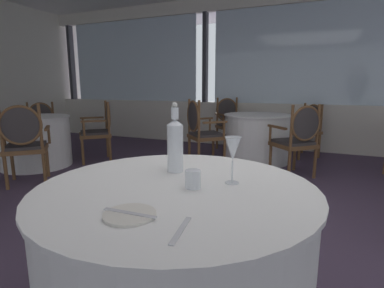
% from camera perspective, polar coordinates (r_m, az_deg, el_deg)
% --- Properties ---
extents(ground_plane, '(14.40, 14.40, 0.00)m').
position_cam_1_polar(ground_plane, '(2.34, 9.28, -19.45)').
color(ground_plane, '#47384C').
extents(window_wall_far, '(11.08, 0.14, 2.83)m').
position_cam_1_polar(window_wall_far, '(5.87, 18.91, 9.92)').
color(window_wall_far, silver).
rests_on(window_wall_far, ground_plane).
extents(foreground_table, '(1.26, 1.26, 0.74)m').
position_cam_1_polar(foreground_table, '(1.53, -2.85, -21.10)').
color(foreground_table, white).
rests_on(foreground_table, ground_plane).
extents(side_plate, '(0.18, 0.18, 0.01)m').
position_cam_1_polar(side_plate, '(1.09, -11.71, -12.94)').
color(side_plate, silver).
rests_on(side_plate, foreground_table).
extents(butter_knife, '(0.21, 0.02, 0.00)m').
position_cam_1_polar(butter_knife, '(1.09, -11.72, -12.69)').
color(butter_knife, silver).
rests_on(butter_knife, foreground_table).
extents(dinner_fork, '(0.04, 0.19, 0.00)m').
position_cam_1_polar(dinner_fork, '(0.97, -2.16, -15.97)').
color(dinner_fork, silver).
rests_on(dinner_fork, foreground_table).
extents(water_bottle, '(0.08, 0.08, 0.36)m').
position_cam_1_polar(water_bottle, '(1.56, -3.21, 0.03)').
color(water_bottle, white).
rests_on(water_bottle, foreground_table).
extents(wine_glass, '(0.07, 0.07, 0.22)m').
position_cam_1_polar(wine_glass, '(1.38, 7.73, -1.13)').
color(wine_glass, white).
rests_on(wine_glass, foreground_table).
extents(water_tumbler, '(0.07, 0.07, 0.08)m').
position_cam_1_polar(water_tumbler, '(1.33, 0.17, -6.65)').
color(water_tumbler, white).
rests_on(water_tumbler, foreground_table).
extents(background_table_1, '(1.02, 1.02, 0.74)m').
position_cam_1_polar(background_table_1, '(5.01, -27.54, 0.43)').
color(background_table_1, white).
rests_on(background_table_1, ground_plane).
extents(dining_chair_1_0, '(0.66, 0.66, 0.90)m').
position_cam_1_polar(dining_chair_1_0, '(5.91, -26.69, 3.46)').
color(dining_chair_1_0, brown).
rests_on(dining_chair_1_0, ground_plane).
extents(dining_chair_1_2, '(0.66, 0.66, 0.98)m').
position_cam_1_polar(dining_chair_1_2, '(4.06, -29.23, 0.81)').
color(dining_chair_1_2, brown).
rests_on(dining_chair_1_2, ground_plane).
extents(dining_chair_1_3, '(0.66, 0.66, 0.94)m').
position_cam_1_polar(dining_chair_1_3, '(4.96, -16.95, 3.14)').
color(dining_chair_1_3, brown).
rests_on(dining_chair_1_3, ground_plane).
extents(background_table_2, '(1.05, 1.05, 0.74)m').
position_cam_1_polar(background_table_2, '(4.87, 12.20, 1.16)').
color(background_table_2, white).
rests_on(background_table_2, ground_plane).
extents(dining_chair_2_0, '(0.66, 0.66, 0.99)m').
position_cam_1_polar(dining_chair_2_0, '(4.40, 1.68, 3.03)').
color(dining_chair_2_0, brown).
rests_on(dining_chair_2_0, ground_plane).
extents(dining_chair_2_1, '(0.66, 0.66, 0.95)m').
position_cam_1_polar(dining_chair_2_1, '(4.08, 19.47, 1.43)').
color(dining_chair_2_1, brown).
rests_on(dining_chair_2_1, ground_plane).
extents(dining_chair_2_2, '(0.66, 0.66, 0.88)m').
position_cam_1_polar(dining_chair_2_2, '(5.41, 20.79, 3.27)').
color(dining_chair_2_2, brown).
rests_on(dining_chair_2_2, ground_plane).
extents(dining_chair_2_3, '(0.66, 0.66, 0.96)m').
position_cam_1_polar(dining_chair_2_3, '(5.66, 7.11, 4.59)').
color(dining_chair_2_3, brown).
rests_on(dining_chair_2_3, ground_plane).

